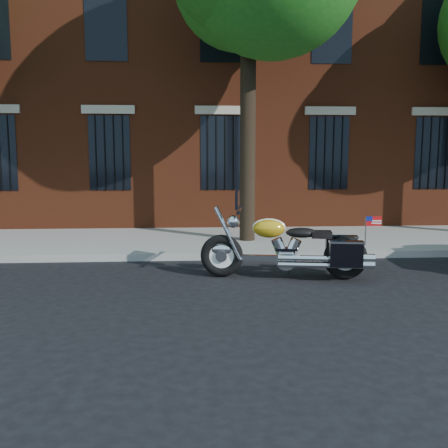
{
  "coord_description": "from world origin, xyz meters",
  "views": [
    {
      "loc": [
        -0.78,
        -8.67,
        2.08
      ],
      "look_at": [
        -0.18,
        0.8,
        0.81
      ],
      "focal_mm": 40.0,
      "sensor_mm": 36.0,
      "label": 1
    }
  ],
  "objects": [
    {
      "name": "ground",
      "position": [
        0.0,
        0.0,
        0.0
      ],
      "size": [
        120.0,
        120.0,
        0.0
      ],
      "primitive_type": "plane",
      "color": "black",
      "rests_on": "ground"
    },
    {
      "name": "sidewalk",
      "position": [
        0.0,
        3.26,
        0.07
      ],
      "size": [
        40.0,
        3.6,
        0.15
      ],
      "primitive_type": "cube",
      "color": "gray",
      "rests_on": "ground"
    },
    {
      "name": "curb",
      "position": [
        0.0,
        1.38,
        0.07
      ],
      "size": [
        40.0,
        0.16,
        0.15
      ],
      "primitive_type": "cube",
      "color": "gray",
      "rests_on": "ground"
    },
    {
      "name": "building",
      "position": [
        0.0,
        10.06,
        6.0
      ],
      "size": [
        26.0,
        10.08,
        12.0
      ],
      "color": "maroon",
      "rests_on": "ground"
    },
    {
      "name": "motorcycle",
      "position": [
        0.92,
        -0.33,
        0.51
      ],
      "size": [
        2.93,
        1.13,
        1.51
      ],
      "rotation": [
        0.0,
        0.0,
        -0.16
      ],
      "color": "black",
      "rests_on": "ground"
    }
  ]
}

